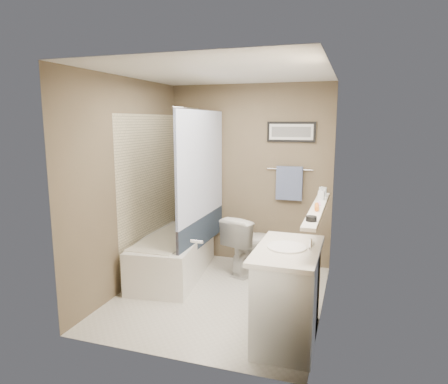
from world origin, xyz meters
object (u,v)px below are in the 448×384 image
(candle_bowl_near, at_px, (311,219))
(hair_brush_front, at_px, (317,207))
(soap_bottle, at_px, (321,193))
(vanity, at_px, (288,296))
(bathtub, at_px, (173,256))
(glass_jar, at_px, (323,192))
(toilet, at_px, (249,243))

(candle_bowl_near, bearing_deg, hair_brush_front, 90.00)
(candle_bowl_near, distance_m, soap_bottle, 0.95)
(vanity, distance_m, soap_bottle, 1.18)
(vanity, height_order, soap_bottle, soap_bottle)
(bathtub, height_order, candle_bowl_near, candle_bowl_near)
(bathtub, relative_size, soap_bottle, 11.00)
(vanity, distance_m, candle_bowl_near, 0.76)
(glass_jar, bearing_deg, bathtub, -179.80)
(candle_bowl_near, bearing_deg, toilet, 120.75)
(vanity, xyz_separation_m, hair_brush_front, (0.19, 0.38, 0.74))
(glass_jar, bearing_deg, hair_brush_front, -90.00)
(toilet, bearing_deg, hair_brush_front, 149.56)
(bathtub, bearing_deg, toilet, 18.71)
(bathtub, relative_size, toilet, 2.01)
(bathtub, height_order, vanity, vanity)
(vanity, height_order, glass_jar, glass_jar)
(toilet, height_order, candle_bowl_near, candle_bowl_near)
(soap_bottle, bearing_deg, candle_bowl_near, -90.00)
(bathtub, relative_size, candle_bowl_near, 16.67)
(bathtub, height_order, soap_bottle, soap_bottle)
(bathtub, distance_m, soap_bottle, 2.02)
(toilet, xyz_separation_m, glass_jar, (0.92, -0.41, 0.79))
(candle_bowl_near, xyz_separation_m, glass_jar, (0.00, 1.13, 0.03))
(bathtub, xyz_separation_m, soap_bottle, (1.79, -0.17, 0.93))
(toilet, bearing_deg, candle_bowl_near, 139.84)
(bathtub, bearing_deg, vanity, -40.14)
(glass_jar, height_order, soap_bottle, soap_bottle)
(toilet, height_order, vanity, vanity)
(glass_jar, bearing_deg, candle_bowl_near, -90.00)
(vanity, bearing_deg, hair_brush_front, 62.82)
(hair_brush_front, distance_m, glass_jar, 0.66)
(candle_bowl_near, distance_m, glass_jar, 1.13)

